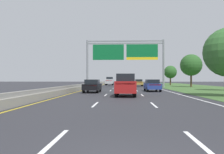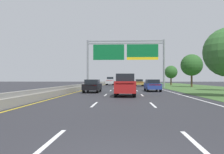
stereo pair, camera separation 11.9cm
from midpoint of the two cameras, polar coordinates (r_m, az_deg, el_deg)
The scene contains 13 objects.
ground_plane at distance 39.37m, azimuth 3.01°, elevation -2.87°, with size 220.00×220.00×0.00m, color #2B2B30.
lane_striping at distance 38.92m, azimuth 3.01°, elevation -2.89°, with size 11.96×106.00×0.01m.
grass_verge_right at distance 41.77m, azimuth 22.54°, elevation -2.68°, with size 14.00×110.00×0.02m, color #3D602D.
median_barrier_concrete at distance 39.91m, azimuth -6.52°, elevation -2.33°, with size 0.60×110.00×0.85m.
overhead_sign_gantry at distance 45.42m, azimuth 3.38°, elevation 5.66°, with size 15.06×0.42×9.21m.
pickup_truck_silver at distance 62.86m, azimuth -0.41°, elevation -1.01°, with size 2.00×5.40×2.20m.
car_gold_right_lane_sedan at distance 55.27m, azimuth 6.66°, elevation -1.34°, with size 1.90×4.43×1.57m.
car_black_left_lane_sedan at distance 28.54m, azimuth -4.67°, elevation -2.12°, with size 1.87×4.42×1.57m.
car_blue_right_lane_sedan at distance 31.52m, azimuth 9.90°, elevation -1.96°, with size 1.93×4.45×1.57m.
car_red_centre_lane_suv at distance 22.27m, azimuth 3.41°, elevation -1.85°, with size 1.98×4.73×2.11m.
car_navy_centre_lane_suv at distance 42.56m, azimuth 3.29°, elevation -1.21°, with size 1.93×4.71×2.11m.
roadside_tree_far at distance 50.45m, azimuth 18.86°, elevation 2.76°, with size 4.40×4.40×6.69m.
roadside_tree_distant at distance 64.11m, azimuth 14.21°, elevation 1.18°, with size 3.37×3.37×5.19m.
Camera 2 is at (0.06, -4.34, 1.62)m, focal length 37.59 mm.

